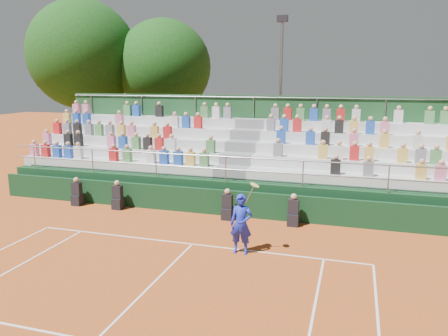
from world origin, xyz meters
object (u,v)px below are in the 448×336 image
(tree_east, at_px, (164,67))
(floodlight_mast, at_px, (281,83))
(tennis_player, at_px, (241,224))
(tree_west, at_px, (83,55))

(tree_east, relative_size, floodlight_mast, 1.06)
(tennis_player, distance_m, tree_west, 20.48)
(tennis_player, relative_size, floodlight_mast, 0.26)
(tree_west, xyz_separation_m, floodlight_mast, (13.24, -0.80, -1.73))
(tree_east, bearing_deg, tree_west, -161.29)
(tennis_player, relative_size, tree_east, 0.24)
(tennis_player, distance_m, floodlight_mast, 13.36)
(tennis_player, bearing_deg, tree_west, 136.64)
(tennis_player, xyz_separation_m, floodlight_mast, (-1.04, 12.69, 4.04))
(floodlight_mast, bearing_deg, tree_west, 176.56)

